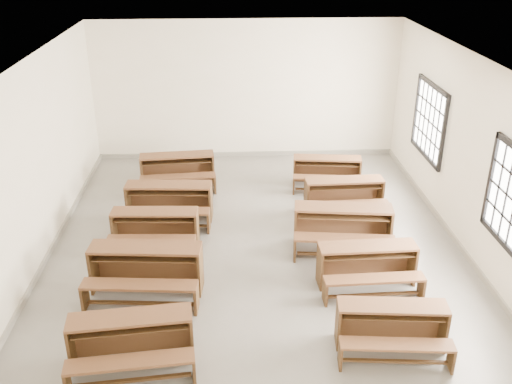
{
  "coord_description": "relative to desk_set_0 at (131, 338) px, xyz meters",
  "views": [
    {
      "loc": [
        -0.45,
        -8.58,
        5.0
      ],
      "look_at": [
        0.0,
        0.0,
        1.0
      ],
      "focal_mm": 40.0,
      "sensor_mm": 36.0,
      "label": 1
    }
  ],
  "objects": [
    {
      "name": "room",
      "position": [
        1.78,
        2.89,
        1.75
      ],
      "size": [
        8.5,
        8.5,
        3.2
      ],
      "color": "slate",
      "rests_on": "ground"
    },
    {
      "name": "desk_set_0",
      "position": [
        0.0,
        0.0,
        0.0
      ],
      "size": [
        1.59,
        0.93,
        0.68
      ],
      "rotation": [
        0.0,
        0.0,
        0.1
      ],
      "color": "brown",
      "rests_on": "ground"
    },
    {
      "name": "desk_set_5",
      "position": [
        3.3,
        0.14,
        -0.03
      ],
      "size": [
        1.46,
        0.85,
        0.63
      ],
      "rotation": [
        0.0,
        0.0,
        -0.09
      ],
      "color": "brown",
      "rests_on": "ground"
    },
    {
      "name": "desk_set_8",
      "position": [
        3.44,
        4.04,
        -0.01
      ],
      "size": [
        1.51,
        0.82,
        0.67
      ],
      "rotation": [
        0.0,
        0.0,
        0.03
      ],
      "color": "brown",
      "rests_on": "ground"
    },
    {
      "name": "desk_set_7",
      "position": [
        3.16,
        2.74,
        0.03
      ],
      "size": [
        1.74,
        1.04,
        0.74
      ],
      "rotation": [
        0.0,
        0.0,
        -0.12
      ],
      "color": "brown",
      "rests_on": "ground"
    },
    {
      "name": "desk_set_6",
      "position": [
        3.32,
        1.58,
        -0.01
      ],
      "size": [
        1.5,
        0.82,
        0.67
      ],
      "rotation": [
        0.0,
        0.0,
        0.03
      ],
      "color": "brown",
      "rests_on": "ground"
    },
    {
      "name": "desk_set_9",
      "position": [
        3.31,
        5.27,
        -0.03
      ],
      "size": [
        1.49,
        0.9,
        0.64
      ],
      "rotation": [
        0.0,
        0.0,
        -0.12
      ],
      "color": "brown",
      "rests_on": "ground"
    },
    {
      "name": "desk_set_4",
      "position": [
        0.17,
        5.45,
        0.01
      ],
      "size": [
        1.6,
        0.93,
        0.69
      ],
      "rotation": [
        0.0,
        0.0,
        0.09
      ],
      "color": "brown",
      "rests_on": "ground"
    },
    {
      "name": "desk_set_3",
      "position": [
        0.13,
        3.89,
        0.02
      ],
      "size": [
        1.63,
        0.92,
        0.71
      ],
      "rotation": [
        0.0,
        0.0,
        -0.06
      ],
      "color": "brown",
      "rests_on": "ground"
    },
    {
      "name": "desk_set_1",
      "position": [
        -0.02,
        1.57,
        0.04
      ],
      "size": [
        1.72,
        1.0,
        0.74
      ],
      "rotation": [
        0.0,
        0.0,
        -0.09
      ],
      "color": "brown",
      "rests_on": "ground"
    },
    {
      "name": "desk_set_2",
      "position": [
        -0.03,
        2.92,
        -0.02
      ],
      "size": [
        1.5,
        0.83,
        0.66
      ],
      "rotation": [
        0.0,
        0.0,
        -0.05
      ],
      "color": "brown",
      "rests_on": "ground"
    }
  ]
}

